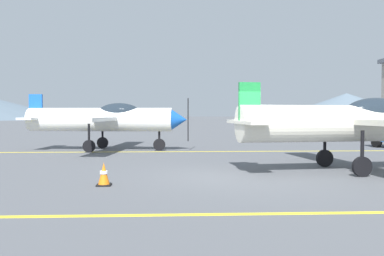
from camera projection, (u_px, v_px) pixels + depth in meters
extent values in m
plane|color=#54565B|center=(242.00, 176.00, 12.38)|extent=(400.00, 400.00, 0.00)
cube|color=yellow|center=(284.00, 214.00, 7.77)|extent=(80.00, 0.16, 0.01)
cube|color=yellow|center=(215.00, 151.00, 20.25)|extent=(80.00, 0.16, 0.01)
cylinder|color=silver|center=(348.00, 123.00, 13.39)|extent=(7.22, 1.95, 1.15)
ellipsoid|color=#1E2833|center=(376.00, 112.00, 13.53)|extent=(2.19, 1.17, 0.94)
cube|color=silver|center=(361.00, 122.00, 13.45)|extent=(2.18, 9.30, 0.17)
cube|color=silver|center=(249.00, 122.00, 12.86)|extent=(1.04, 2.79, 0.10)
cube|color=#1E8C3F|center=(249.00, 103.00, 12.84)|extent=(0.67, 0.20, 1.26)
cylinder|color=black|center=(362.00, 149.00, 12.24)|extent=(0.10, 0.10, 1.05)
cylinder|color=black|center=(362.00, 167.00, 12.26)|extent=(0.60, 0.19, 0.59)
cylinder|color=black|center=(325.00, 143.00, 14.52)|extent=(0.10, 0.10, 1.05)
cylinder|color=black|center=(325.00, 158.00, 14.54)|extent=(0.60, 0.19, 0.59)
cylinder|color=white|center=(100.00, 120.00, 20.88)|extent=(7.22, 1.95, 1.15)
cone|color=blue|center=(179.00, 120.00, 20.63)|extent=(0.84, 1.06, 0.98)
cube|color=black|center=(188.00, 120.00, 20.60)|extent=(0.06, 0.13, 2.10)
ellipsoid|color=#1E2833|center=(119.00, 113.00, 20.81)|extent=(2.19, 1.17, 0.94)
cube|color=white|center=(109.00, 119.00, 20.85)|extent=(2.18, 9.30, 0.17)
cube|color=white|center=(36.00, 118.00, 21.08)|extent=(1.04, 2.79, 0.10)
cube|color=blue|center=(36.00, 107.00, 21.06)|extent=(0.67, 0.20, 1.26)
cylinder|color=black|center=(159.00, 134.00, 20.72)|extent=(0.10, 0.10, 1.05)
cylinder|color=black|center=(159.00, 145.00, 20.74)|extent=(0.60, 0.19, 0.59)
cylinder|color=black|center=(89.00, 135.00, 19.77)|extent=(0.10, 0.10, 1.05)
cylinder|color=black|center=(89.00, 146.00, 19.78)|extent=(0.60, 0.19, 0.59)
cylinder|color=black|center=(102.00, 133.00, 22.07)|extent=(0.10, 0.10, 1.05)
cylinder|color=black|center=(103.00, 143.00, 22.09)|extent=(0.60, 0.19, 0.59)
cylinder|color=black|center=(377.00, 141.00, 22.68)|extent=(0.36, 0.67, 0.64)
cube|color=black|center=(104.00, 185.00, 10.77)|extent=(0.36, 0.36, 0.04)
cone|color=orange|center=(104.00, 173.00, 10.76)|extent=(0.29, 0.29, 0.55)
cylinder|color=white|center=(104.00, 172.00, 10.75)|extent=(0.20, 0.20, 0.08)
cone|color=slate|center=(346.00, 105.00, 169.20)|extent=(54.61, 54.61, 9.71)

